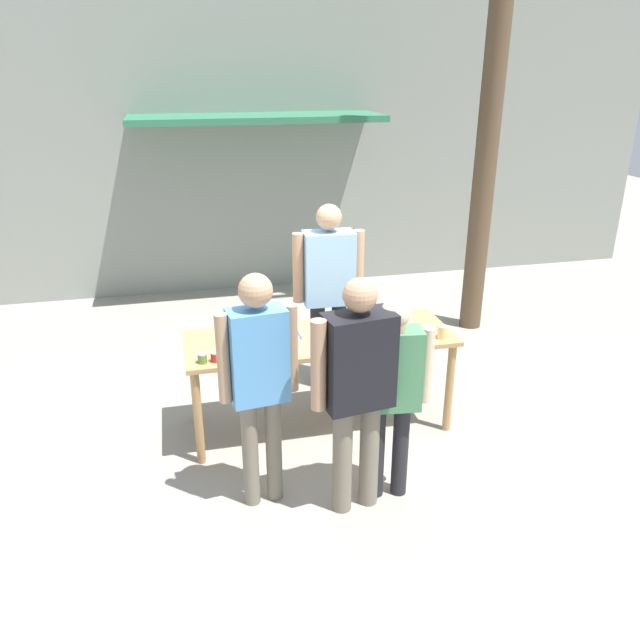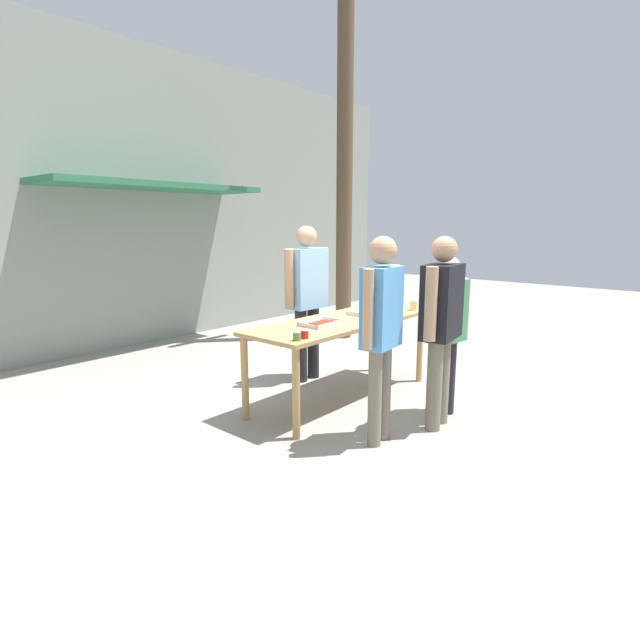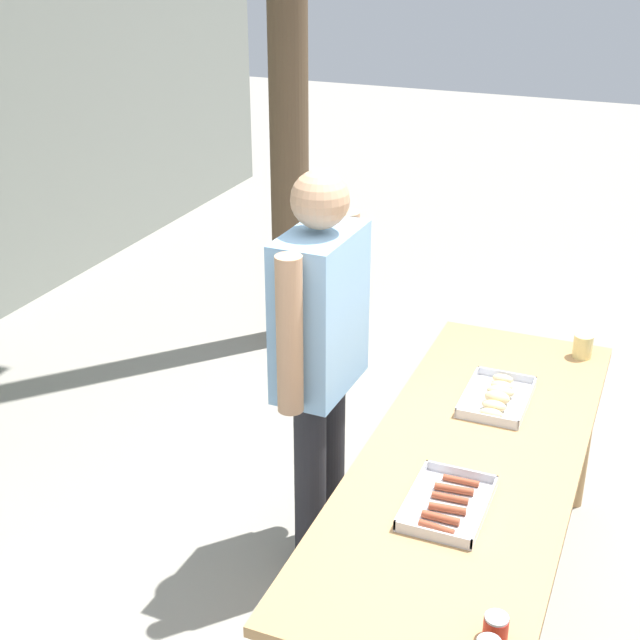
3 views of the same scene
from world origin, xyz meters
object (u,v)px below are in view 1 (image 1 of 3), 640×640
Objects in this scene: condiment_jar_mustard at (202,358)px; beer_cup at (442,332)px; condiment_jar_ketchup at (215,357)px; person_customer_holding_hotdog at (259,371)px; person_customer_waiting_in_line at (358,379)px; food_tray_buns at (369,329)px; person_server_behind_table at (328,282)px; food_tray_sausages at (278,339)px; utility_pole at (500,17)px; person_customer_with_cup at (392,384)px.

condiment_jar_mustard is 2.01m from beer_cup.
condiment_jar_mustard and condiment_jar_ketchup have the same top height.
person_customer_holding_hotdog is 1.01× the size of person_customer_waiting_in_line.
food_tray_buns is 0.23× the size of person_customer_holding_hotdog.
person_customer_waiting_in_line reaches higher than food_tray_buns.
person_server_behind_table reaches higher than food_tray_buns.
food_tray_sausages is 0.06× the size of utility_pole.
person_server_behind_table is 1.90m from person_customer_holding_hotdog.
condiment_jar_ketchup is at bearing -152.36° from food_tray_sausages.
food_tray_buns is 1.37m from condiment_jar_ketchup.
food_tray_buns is 0.79m from person_server_behind_table.
food_tray_sausages is 0.61m from condiment_jar_ketchup.
person_server_behind_table is at bearing -152.70° from utility_pole.
person_server_behind_table is (-0.18, 0.74, 0.20)m from food_tray_buns.
person_customer_waiting_in_line is at bearing -96.35° from person_server_behind_table.
person_customer_waiting_in_line is (-0.27, -1.88, -0.05)m from person_server_behind_table.
person_customer_waiting_in_line is at bearing 154.33° from person_customer_holding_hotdog.
food_tray_sausages is at bearing -80.80° from person_customer_waiting_in_line.
food_tray_sausages is at bearing 23.92° from condiment_jar_mustard.
utility_pole reaches higher than food_tray_sausages.
person_server_behind_table reaches higher than person_customer_with_cup.
condiment_jar_mustard is at bearing -156.08° from food_tray_sausages.
beer_cup is 3.57m from utility_pole.
person_customer_with_cup is (0.63, -1.06, 0.05)m from food_tray_sausages.
utility_pole is at bearing -118.72° from person_customer_with_cup.
utility_pole is (1.93, 1.83, 2.58)m from food_tray_buns.
person_customer_with_cup is at bearing 164.23° from person_customer_holding_hotdog.
food_tray_sausages is 0.80m from food_tray_buns.
beer_cup is 1.27m from person_server_behind_table.
utility_pole is at bearing 32.82° from condiment_jar_ketchup.
beer_cup is at bearing 0.24° from condiment_jar_mustard.
food_tray_buns is (0.80, -0.00, 0.01)m from food_tray_sausages.
food_tray_buns is 0.63m from beer_cup.
beer_cup is 1.78m from person_customer_holding_hotdog.
person_customer_holding_hotdog is (-0.91, -1.66, -0.02)m from person_server_behind_table.
condiment_jar_mustard is 0.75m from person_customer_holding_hotdog.
utility_pole is at bearing -136.91° from person_customer_waiting_in_line.
person_customer_holding_hotdog is (-1.09, -0.92, 0.18)m from food_tray_buns.
beer_cup is 1.07m from person_customer_with_cup.
condiment_jar_ketchup is 1.56m from person_server_behind_table.
food_tray_sausages is at bearing -128.51° from person_server_behind_table.
person_customer_with_cup is 0.89× the size of person_customer_waiting_in_line.
food_tray_sausages is 1.24m from person_customer_with_cup.
food_tray_buns is 1.23m from person_customer_waiting_in_line.
food_tray_buns is 0.23× the size of person_customer_waiting_in_line.
person_customer_with_cup is 0.31m from person_customer_waiting_in_line.
beer_cup is at bearing 0.23° from condiment_jar_ketchup.
condiment_jar_ketchup is (0.10, 0.00, 0.00)m from condiment_jar_mustard.
person_server_behind_table is at bearing -125.78° from person_customer_holding_hotdog.
person_customer_holding_hotdog is at bearing -139.80° from food_tray_buns.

